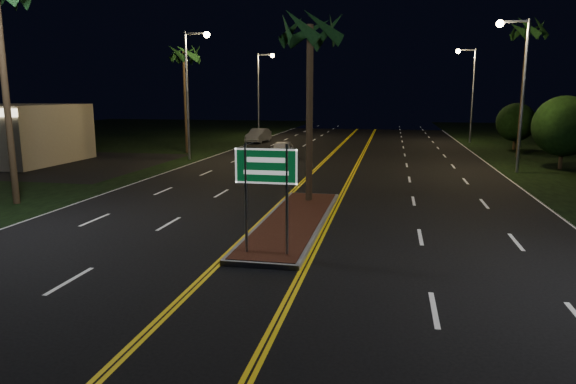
% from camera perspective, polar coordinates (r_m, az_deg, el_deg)
% --- Properties ---
extents(ground, '(120.00, 120.00, 0.00)m').
position_cam_1_polar(ground, '(12.52, -5.48, -11.24)').
color(ground, black).
rests_on(ground, ground).
extents(median_island, '(2.25, 10.25, 0.17)m').
position_cam_1_polar(median_island, '(18.98, 0.64, -3.23)').
color(median_island, gray).
rests_on(median_island, ground).
extents(highway_sign, '(1.80, 0.08, 3.20)m').
position_cam_1_polar(highway_sign, '(14.49, -2.45, 1.72)').
color(highway_sign, gray).
rests_on(highway_sign, ground).
extents(streetlight_left_mid, '(1.91, 0.44, 9.00)m').
position_cam_1_polar(streetlight_left_mid, '(37.81, -10.64, 12.09)').
color(streetlight_left_mid, gray).
rests_on(streetlight_left_mid, ground).
extents(streetlight_left_far, '(1.91, 0.44, 9.00)m').
position_cam_1_polar(streetlight_left_far, '(56.86, -2.95, 11.77)').
color(streetlight_left_far, gray).
rests_on(streetlight_left_far, ground).
extents(streetlight_right_mid, '(1.91, 0.44, 9.00)m').
position_cam_1_polar(streetlight_right_mid, '(33.87, 24.16, 11.52)').
color(streetlight_right_mid, gray).
rests_on(streetlight_right_mid, ground).
extents(streetlight_right_far, '(1.91, 0.44, 9.00)m').
position_cam_1_polar(streetlight_right_far, '(53.58, 19.50, 11.24)').
color(streetlight_right_far, gray).
rests_on(streetlight_right_far, ground).
extents(palm_median, '(2.40, 2.40, 8.30)m').
position_cam_1_polar(palm_median, '(22.01, 2.47, 17.54)').
color(palm_median, '#382819').
rests_on(palm_median, ground).
extents(palm_left_far, '(2.40, 2.40, 8.80)m').
position_cam_1_polar(palm_left_far, '(42.44, -11.49, 14.73)').
color(palm_left_far, '#382819').
rests_on(palm_left_far, ground).
extents(palm_right_far, '(2.40, 2.40, 10.30)m').
position_cam_1_polar(palm_right_far, '(42.38, 25.13, 15.86)').
color(palm_right_far, '#382819').
rests_on(palm_right_far, ground).
extents(shrub_mid, '(3.78, 3.78, 4.62)m').
position_cam_1_polar(shrub_mid, '(36.70, 28.32, 6.46)').
color(shrub_mid, '#382819').
rests_on(shrub_mid, ground).
extents(shrub_far, '(3.24, 3.24, 3.96)m').
position_cam_1_polar(shrub_far, '(48.28, 23.99, 7.09)').
color(shrub_far, '#382819').
rests_on(shrub_far, ground).
extents(car_near, '(2.61, 5.04, 1.61)m').
position_cam_1_polar(car_near, '(37.35, -0.64, 4.84)').
color(car_near, silver).
rests_on(car_near, ground).
extents(car_far, '(2.42, 4.89, 1.58)m').
position_cam_1_polar(car_far, '(51.08, -3.31, 6.41)').
color(car_far, silver).
rests_on(car_far, ground).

